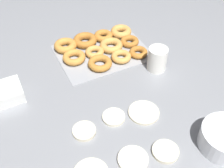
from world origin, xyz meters
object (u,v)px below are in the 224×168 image
(pancake_3, at_px, (144,113))
(paper_cup, at_px, (157,59))
(pancake_5, at_px, (133,159))
(donut_tray, at_px, (101,47))
(pancake_0, at_px, (165,151))
(container_stack, at_px, (6,93))
(pancake_2, at_px, (114,117))
(pancake_4, at_px, (84,131))

(pancake_3, height_order, paper_cup, paper_cup)
(pancake_5, xyz_separation_m, donut_tray, (-0.15, -0.57, 0.01))
(pancake_0, bearing_deg, container_stack, -49.28)
(pancake_2, relative_size, donut_tray, 0.20)
(pancake_2, distance_m, pancake_3, 0.11)
(pancake_4, bearing_deg, pancake_0, 137.08)
(pancake_5, bearing_deg, donut_tray, -104.72)
(pancake_4, distance_m, paper_cup, 0.45)
(container_stack, bearing_deg, donut_tray, -165.83)
(pancake_3, distance_m, paper_cup, 0.27)
(pancake_0, bearing_deg, pancake_2, -66.75)
(pancake_0, bearing_deg, pancake_5, -10.62)
(paper_cup, bearing_deg, pancake_5, 48.32)
(pancake_2, distance_m, container_stack, 0.43)
(pancake_5, bearing_deg, paper_cup, -131.68)
(pancake_4, bearing_deg, pancake_3, 175.56)
(pancake_0, xyz_separation_m, pancake_4, (0.21, -0.19, 0.00))
(donut_tray, xyz_separation_m, paper_cup, (-0.16, 0.22, 0.03))
(pancake_0, height_order, paper_cup, paper_cup)
(container_stack, bearing_deg, pancake_0, 130.72)
(donut_tray, bearing_deg, pancake_3, 87.45)
(pancake_4, bearing_deg, pancake_5, 119.54)
(pancake_4, xyz_separation_m, donut_tray, (-0.25, -0.40, 0.01))
(pancake_4, relative_size, paper_cup, 0.79)
(pancake_3, bearing_deg, container_stack, -35.02)
(pancake_5, bearing_deg, container_stack, -56.55)
(pancake_2, relative_size, pancake_5, 0.84)
(pancake_3, xyz_separation_m, container_stack, (0.44, -0.31, 0.02))
(pancake_2, xyz_separation_m, pancake_3, (-0.11, 0.03, -0.00))
(pancake_2, bearing_deg, pancake_0, 113.25)
(donut_tray, bearing_deg, pancake_4, 58.31)
(pancake_0, relative_size, container_stack, 0.73)
(pancake_2, bearing_deg, container_stack, -40.34)
(pancake_4, xyz_separation_m, container_stack, (0.21, -0.29, 0.02))
(container_stack, relative_size, paper_cup, 1.16)
(pancake_0, bearing_deg, pancake_3, -97.34)
(pancake_5, bearing_deg, pancake_3, -130.59)
(pancake_4, relative_size, donut_tray, 0.20)
(pancake_5, bearing_deg, pancake_0, 169.38)
(pancake_0, relative_size, pancake_2, 1.07)
(pancake_3, relative_size, container_stack, 0.94)
(pancake_0, xyz_separation_m, container_stack, (0.41, -0.48, 0.02))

